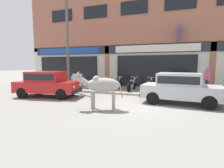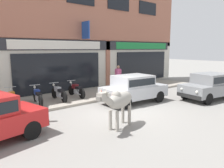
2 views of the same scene
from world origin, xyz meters
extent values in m
plane|color=gray|center=(0.00, 0.00, 0.00)|extent=(90.00, 90.00, 0.00)
cube|color=gray|center=(0.00, 3.88, 0.06)|extent=(19.00, 3.36, 0.13)
cube|color=beige|center=(0.00, 5.84, 1.70)|extent=(23.00, 0.55, 3.40)
cube|color=#28282D|center=(0.00, 5.52, 3.05)|extent=(22.08, 0.08, 0.64)
cube|color=black|center=(0.00, 5.51, 1.35)|extent=(5.83, 0.10, 2.40)
cube|color=silver|center=(0.00, 5.49, 3.05)|extent=(6.13, 0.05, 0.52)
cube|color=#9E604C|center=(3.83, 5.54, 1.70)|extent=(0.36, 0.12, 3.40)
cube|color=black|center=(7.67, 5.51, 1.35)|extent=(5.83, 0.10, 2.40)
cube|color=#197A38|center=(7.67, 5.49, 3.05)|extent=(6.13, 0.05, 0.52)
cube|color=black|center=(4.89, 5.53, 6.13)|extent=(2.09, 0.06, 1.00)
cube|color=black|center=(8.15, 5.53, 6.13)|extent=(2.09, 0.06, 1.00)
cube|color=#1E479E|center=(1.66, 5.11, 4.00)|extent=(0.08, 0.80, 1.10)
ellipsoid|color=#9E998E|center=(-1.21, -1.33, 1.02)|extent=(1.49, 0.89, 0.60)
sphere|color=#9E998E|center=(-1.48, -1.41, 1.25)|extent=(0.32, 0.32, 0.32)
cylinder|color=#9E998E|center=(-1.59, -1.59, 0.36)|extent=(0.12, 0.12, 0.72)
cylinder|color=#9E998E|center=(-1.67, -1.32, 0.36)|extent=(0.12, 0.12, 0.72)
cylinder|color=#9E998E|center=(-0.75, -1.35, 0.36)|extent=(0.12, 0.12, 0.72)
cylinder|color=#9E998E|center=(-0.83, -1.07, 0.36)|extent=(0.12, 0.12, 0.72)
cylinder|color=#9E998E|center=(-2.00, -1.57, 1.17)|extent=(0.51, 0.36, 0.43)
cube|color=#9E998E|center=(-2.25, -1.64, 1.34)|extent=(0.41, 0.31, 0.26)
cube|color=slate|center=(-2.42, -1.69, 1.30)|extent=(0.18, 0.19, 0.14)
cone|color=beige|center=(-2.18, -1.72, 1.52)|extent=(0.13, 0.09, 0.19)
cone|color=beige|center=(-2.24, -1.53, 1.52)|extent=(0.13, 0.09, 0.19)
cube|color=#9E998E|center=(-2.12, -1.77, 1.40)|extent=(0.08, 0.15, 0.10)
cube|color=#9E998E|center=(-2.21, -1.46, 1.40)|extent=(0.08, 0.15, 0.10)
cylinder|color=#9E998E|center=(-0.50, -1.13, 0.80)|extent=(0.17, 0.08, 0.60)
cylinder|color=black|center=(4.37, -1.86, 0.30)|extent=(0.62, 0.27, 0.60)
cylinder|color=black|center=(4.59, -0.44, 0.30)|extent=(0.62, 0.27, 0.60)
cylinder|color=black|center=(6.86, -0.77, 0.30)|extent=(0.62, 0.27, 0.60)
cube|color=gray|center=(5.62, -1.32, 0.60)|extent=(3.70, 2.10, 0.60)
cube|color=gray|center=(5.72, -1.33, 1.18)|extent=(2.09, 1.70, 0.56)
cube|color=black|center=(5.72, -1.33, 1.18)|extent=(1.94, 1.70, 0.35)
cube|color=black|center=(3.91, -1.06, 0.38)|extent=(0.34, 1.52, 0.20)
sphere|color=silver|center=(3.81, -1.53, 0.68)|extent=(0.14, 0.14, 0.14)
sphere|color=silver|center=(3.95, -0.58, 0.68)|extent=(0.14, 0.14, 0.14)
cube|color=red|center=(7.43, -1.09, 0.70)|extent=(0.05, 0.16, 0.14)
cylinder|color=black|center=(-4.34, 1.09, 0.30)|extent=(0.62, 0.29, 0.60)
cylinder|color=black|center=(-4.07, -0.33, 0.30)|extent=(0.62, 0.29, 0.60)
cube|color=black|center=(-3.63, 0.49, 0.38)|extent=(0.40, 1.52, 0.20)
sphere|color=silver|center=(-3.69, 0.97, 0.68)|extent=(0.14, 0.14, 0.14)
sphere|color=silver|center=(-3.51, 0.03, 0.68)|extent=(0.14, 0.14, 0.14)
cylinder|color=black|center=(3.02, 1.52, 0.30)|extent=(0.61, 0.22, 0.60)
cylinder|color=black|center=(2.91, 0.09, 0.30)|extent=(0.61, 0.22, 0.60)
cylinder|color=black|center=(0.72, 1.69, 0.30)|extent=(0.61, 0.22, 0.60)
cylinder|color=black|center=(0.62, 0.26, 0.30)|extent=(0.61, 0.22, 0.60)
cube|color=#B2B5BA|center=(1.82, 0.89, 0.60)|extent=(3.61, 1.86, 0.60)
cube|color=#B2B5BA|center=(1.72, 0.90, 1.18)|extent=(2.00, 1.58, 0.56)
cube|color=black|center=(1.72, 0.90, 1.18)|extent=(1.85, 1.59, 0.35)
cube|color=black|center=(3.54, 0.76, 0.38)|extent=(0.23, 1.52, 0.20)
cube|color=black|center=(0.09, 1.02, 0.38)|extent=(0.23, 1.52, 0.20)
sphere|color=silver|center=(3.61, 1.24, 0.68)|extent=(0.14, 0.14, 0.14)
sphere|color=silver|center=(3.54, 0.28, 0.68)|extent=(0.14, 0.14, 0.14)
cube|color=red|center=(0.10, 1.52, 0.70)|extent=(0.04, 0.16, 0.14)
cube|color=red|center=(0.03, 0.53, 0.70)|extent=(0.04, 0.16, 0.14)
cylinder|color=black|center=(-3.39, 4.22, 0.41)|extent=(0.19, 0.57, 0.56)
cylinder|color=black|center=(-3.60, 2.99, 0.41)|extent=(0.19, 0.57, 0.56)
cube|color=#B2B5BA|center=(-3.50, 3.58, 0.45)|extent=(0.25, 0.35, 0.24)
cube|color=orange|center=(-3.47, 3.74, 0.71)|extent=(0.30, 0.44, 0.24)
cube|color=black|center=(-3.54, 3.35, 0.69)|extent=(0.31, 0.55, 0.12)
cylinder|color=#B2B5BA|center=(-3.40, 4.16, 0.71)|extent=(0.09, 0.27, 0.59)
cylinder|color=#B2B5BA|center=(-3.39, 4.20, 0.99)|extent=(0.52, 0.12, 0.03)
sphere|color=silver|center=(-3.38, 4.26, 0.87)|extent=(0.12, 0.12, 0.12)
cylinder|color=#B2B5BA|center=(-3.67, 3.25, 0.37)|extent=(0.14, 0.48, 0.06)
cylinder|color=black|center=(-2.25, 4.03, 0.41)|extent=(0.20, 0.57, 0.56)
cylinder|color=black|center=(-2.47, 2.80, 0.41)|extent=(0.20, 0.57, 0.56)
cube|color=#B2B5BA|center=(-2.37, 3.40, 0.45)|extent=(0.25, 0.35, 0.24)
cube|color=navy|center=(-2.34, 3.55, 0.71)|extent=(0.31, 0.44, 0.24)
cube|color=black|center=(-2.41, 3.16, 0.69)|extent=(0.31, 0.55, 0.12)
cylinder|color=#B2B5BA|center=(-2.26, 3.97, 0.71)|extent=(0.09, 0.27, 0.59)
cylinder|color=#B2B5BA|center=(-2.26, 4.01, 0.99)|extent=(0.52, 0.12, 0.03)
sphere|color=silver|center=(-2.25, 4.07, 0.87)|extent=(0.12, 0.12, 0.12)
cylinder|color=#B2B5BA|center=(-2.54, 3.06, 0.37)|extent=(0.14, 0.48, 0.06)
cylinder|color=black|center=(-1.17, 4.08, 0.41)|extent=(0.13, 0.56, 0.56)
cylinder|color=black|center=(-1.24, 2.83, 0.41)|extent=(0.13, 0.56, 0.56)
cube|color=#B2B5BA|center=(-1.21, 3.44, 0.45)|extent=(0.22, 0.33, 0.24)
cube|color=#A8AAB2|center=(-1.20, 3.60, 0.71)|extent=(0.26, 0.41, 0.24)
cube|color=black|center=(-1.22, 3.20, 0.69)|extent=(0.25, 0.53, 0.12)
cylinder|color=#B2B5BA|center=(-1.18, 4.02, 0.71)|extent=(0.05, 0.27, 0.59)
cylinder|color=#B2B5BA|center=(-1.17, 4.06, 0.99)|extent=(0.52, 0.06, 0.03)
sphere|color=silver|center=(-1.17, 4.12, 0.87)|extent=(0.12, 0.12, 0.12)
cylinder|color=#B2B5BA|center=(-1.33, 3.08, 0.37)|extent=(0.08, 0.48, 0.06)
cylinder|color=black|center=(-0.03, 4.22, 0.41)|extent=(0.13, 0.56, 0.56)
cylinder|color=black|center=(-0.09, 2.97, 0.41)|extent=(0.13, 0.56, 0.56)
cube|color=#B2B5BA|center=(-0.06, 3.58, 0.45)|extent=(0.22, 0.33, 0.24)
cube|color=maroon|center=(-0.05, 3.74, 0.71)|extent=(0.26, 0.41, 0.24)
cube|color=black|center=(-0.07, 3.34, 0.69)|extent=(0.25, 0.53, 0.12)
cylinder|color=#B2B5BA|center=(-0.03, 4.16, 0.71)|extent=(0.05, 0.27, 0.59)
cylinder|color=#B2B5BA|center=(-0.03, 4.20, 0.99)|extent=(0.52, 0.06, 0.03)
sphere|color=silver|center=(-0.02, 4.26, 0.87)|extent=(0.12, 0.12, 0.12)
cylinder|color=#B2B5BA|center=(-0.19, 3.22, 0.37)|extent=(0.08, 0.48, 0.06)
cylinder|color=#2D2D33|center=(3.28, 3.90, 0.54)|extent=(0.11, 0.11, 0.82)
cylinder|color=#2D2D33|center=(3.33, 3.73, 0.54)|extent=(0.11, 0.11, 0.82)
cylinder|color=#DB5B93|center=(3.31, 3.82, 1.23)|extent=(0.32, 0.32, 0.56)
cylinder|color=#DB5B93|center=(3.25, 4.02, 1.20)|extent=(0.08, 0.08, 0.56)
cylinder|color=#DB5B93|center=(3.37, 3.61, 1.20)|extent=(0.08, 0.08, 0.56)
sphere|color=tan|center=(3.31, 3.82, 1.63)|extent=(0.20, 0.20, 0.20)
camera|label=1|loc=(1.65, -7.90, 1.87)|focal=28.00mm
camera|label=2|loc=(-6.37, -6.94, 2.83)|focal=35.00mm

